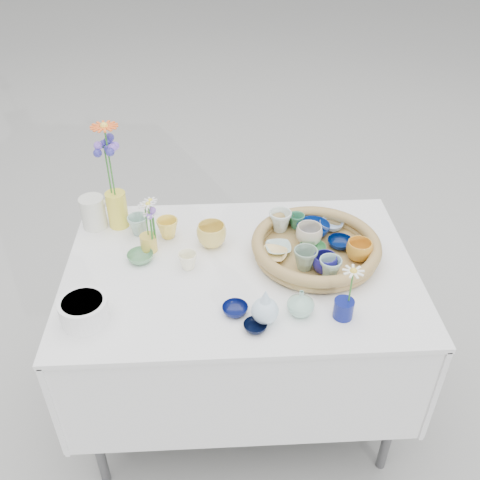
{
  "coord_description": "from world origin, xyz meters",
  "views": [
    {
      "loc": [
        -0.08,
        -1.5,
        1.98
      ],
      "look_at": [
        0.0,
        0.02,
        0.87
      ],
      "focal_mm": 40.0,
      "sensor_mm": 36.0,
      "label": 1
    }
  ],
  "objects_px": {
    "display_table": "(240,400)",
    "bud_vase_seafoam": "(301,303)",
    "tall_vase_yellow": "(117,209)",
    "wicker_tray": "(316,247)"
  },
  "relations": [
    {
      "from": "wicker_tray",
      "to": "tall_vase_yellow",
      "type": "distance_m",
      "value": 0.79
    },
    {
      "from": "display_table",
      "to": "tall_vase_yellow",
      "type": "distance_m",
      "value": 1.0
    },
    {
      "from": "display_table",
      "to": "bud_vase_seafoam",
      "type": "xyz_separation_m",
      "value": [
        0.18,
        -0.25,
        0.81
      ]
    },
    {
      "from": "display_table",
      "to": "wicker_tray",
      "type": "height_order",
      "value": "wicker_tray"
    },
    {
      "from": "wicker_tray",
      "to": "tall_vase_yellow",
      "type": "relative_size",
      "value": 3.18
    },
    {
      "from": "wicker_tray",
      "to": "bud_vase_seafoam",
      "type": "bearing_deg",
      "value": -108.37
    },
    {
      "from": "tall_vase_yellow",
      "to": "wicker_tray",
      "type": "bearing_deg",
      "value": -17.83
    },
    {
      "from": "display_table",
      "to": "tall_vase_yellow",
      "type": "xyz_separation_m",
      "value": [
        -0.47,
        0.29,
        0.84
      ]
    },
    {
      "from": "bud_vase_seafoam",
      "to": "tall_vase_yellow",
      "type": "distance_m",
      "value": 0.85
    },
    {
      "from": "display_table",
      "to": "tall_vase_yellow",
      "type": "height_order",
      "value": "tall_vase_yellow"
    }
  ]
}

